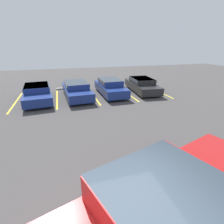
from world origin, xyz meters
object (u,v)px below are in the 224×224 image
(pickup_truck, at_px, (172,212))
(parked_sedan_a, at_px, (37,92))
(wheel_stop_curb, at_px, (67,88))
(parked_sedan_d, at_px, (142,84))
(parked_sedan_c, at_px, (110,86))
(parked_sedan_b, at_px, (77,89))

(pickup_truck, relative_size, parked_sedan_a, 1.33)
(wheel_stop_curb, bearing_deg, parked_sedan_d, -23.12)
(pickup_truck, height_order, parked_sedan_c, pickup_truck)
(pickup_truck, distance_m, parked_sedan_a, 12.02)
(parked_sedan_c, height_order, parked_sedan_d, parked_sedan_c)
(parked_sedan_c, relative_size, parked_sedan_d, 0.94)
(pickup_truck, xyz_separation_m, parked_sedan_d, (5.00, 11.79, -0.26))
(pickup_truck, distance_m, wheel_stop_curb, 14.57)
(wheel_stop_curb, bearing_deg, pickup_truck, -84.79)
(pickup_truck, distance_m, parked_sedan_b, 11.56)
(wheel_stop_curb, bearing_deg, parked_sedan_c, -40.44)
(parked_sedan_b, bearing_deg, parked_sedan_d, 89.13)
(parked_sedan_b, bearing_deg, pickup_truck, 0.07)
(parked_sedan_d, relative_size, wheel_stop_curb, 2.48)
(pickup_truck, relative_size, parked_sedan_c, 1.43)
(parked_sedan_b, distance_m, parked_sedan_c, 2.75)
(wheel_stop_curb, bearing_deg, parked_sedan_a, -126.58)
(parked_sedan_b, xyz_separation_m, wheel_stop_curb, (-0.62, 2.95, -0.58))
(parked_sedan_a, height_order, parked_sedan_b, parked_sedan_b)
(parked_sedan_a, bearing_deg, parked_sedan_b, 85.93)
(parked_sedan_a, xyz_separation_m, parked_sedan_d, (8.55, 0.31, -0.00))
(pickup_truck, bearing_deg, wheel_stop_curb, 77.56)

